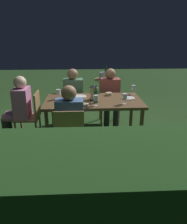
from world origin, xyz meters
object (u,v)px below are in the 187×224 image
chair_side_left_b (74,100)px  wine_glass_d (58,92)px  person_in_blue (70,119)px  person_in_pink (19,106)px  bowl_olives (109,94)px  bowl_bread (85,105)px  plate_b (128,98)px  person_in_green (73,95)px  wine_glass_b (133,88)px  wine_glass_a (96,98)px  wine_glass_c (125,97)px  chair_head_far (31,114)px  chair_side_right_b (70,135)px  side_table (104,87)px  dining_table (94,103)px  green_bottle_on_table (96,96)px  plate_c (76,101)px  person_in_rust (110,95)px  ice_bucket (104,75)px  lantern_centerpiece (94,91)px  chair_side_left_a (109,99)px  plate_a (80,97)px

chair_side_left_b → wine_glass_d: size_ratio=5.15×
person_in_blue → wine_glass_d: bearing=-72.8°
person_in_blue → person_in_pink: bearing=-36.1°
bowl_olives → bowl_bread: 0.74m
plate_b → person_in_green: bearing=-31.7°
person_in_pink → wine_glass_b: person_in_pink is taller
person_in_blue → wine_glass_d: 0.80m
wine_glass_a → wine_glass_c: 0.47m
chair_head_far → plate_b: size_ratio=3.86×
chair_side_right_b → wine_glass_c: bearing=-145.0°
person_in_pink → side_table: size_ratio=1.74×
wine_glass_d → bowl_olives: (-0.89, -0.19, -0.09)m
plate_b → wine_glass_d: bearing=-1.4°
person_in_pink → dining_table: bearing=-180.0°
green_bottle_on_table → chair_side_right_b: bearing=59.8°
plate_c → bowl_olives: bowl_olives is taller
person_in_rust → chair_side_right_b: (0.74, 1.50, -0.15)m
ice_bucket → chair_head_far: bearing=55.9°
bowl_bread → plate_c: bearing=-55.4°
lantern_centerpiece → wine_glass_b: size_ratio=1.57×
dining_table → side_table: bearing=-100.2°
chair_head_far → green_bottle_on_table: bearing=171.6°
green_bottle_on_table → bowl_bread: green_bottle_on_table is taller
chair_side_right_b → bowl_bread: 0.63m
person_in_rust → chair_side_left_b: person_in_rust is taller
person_in_blue → wine_glass_d: person_in_blue is taller
chair_side_left_a → plate_a: 0.93m
chair_side_left_b → plate_c: 0.99m
wine_glass_c → bowl_olives: wine_glass_c is taller
bowl_bread → ice_bucket: ice_bucket is taller
lantern_centerpiece → plate_b: bearing=-176.1°
chair_side_right_b → wine_glass_b: bearing=-133.5°
bowl_olives → wine_glass_d: bearing=12.3°
green_bottle_on_table → plate_c: bearing=-10.1°
dining_table → chair_head_far: 1.08m
chair_side_left_a → wine_glass_c: (-0.11, 1.10, 0.36)m
person_in_green → green_bottle_on_table: (-0.40, 0.81, 0.20)m
person_in_blue → lantern_centerpiece: bearing=-119.4°
side_table → ice_bucket: size_ratio=1.93×
dining_table → chair_side_left_b: (0.37, -0.85, -0.19)m
chair_side_left_a → chair_head_far: size_ratio=1.00×
lantern_centerpiece → ice_bucket: bearing=-100.2°
person_in_blue → ice_bucket: (-0.76, -2.81, 0.12)m
wine_glass_d → ice_bucket: ice_bucket is taller
plate_c → chair_side_left_b: bearing=-85.9°
person_in_pink → bowl_olives: size_ratio=9.88×
wine_glass_b → wine_glass_d: bearing=10.5°
green_bottle_on_table → wine_glass_a: size_ratio=1.72×
chair_side_left_a → chair_side_left_b: bearing=0.0°
person_in_green → plate_c: 0.77m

